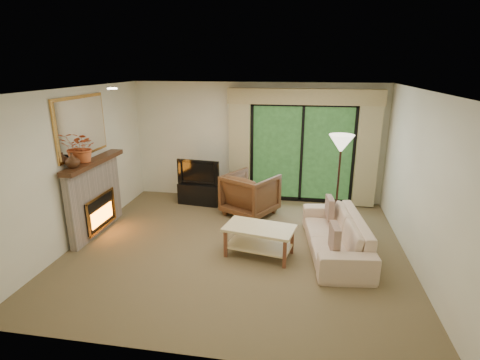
% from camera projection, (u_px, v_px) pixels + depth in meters
% --- Properties ---
extents(floor, '(5.50, 5.50, 0.00)m').
position_uv_depth(floor, '(237.00, 247.00, 6.32)').
color(floor, brown).
rests_on(floor, ground).
extents(ceiling, '(5.50, 5.50, 0.00)m').
position_uv_depth(ceiling, '(237.00, 89.00, 5.54)').
color(ceiling, white).
rests_on(ceiling, ground).
extents(wall_back, '(5.00, 0.00, 5.00)m').
position_uv_depth(wall_back, '(256.00, 142.00, 8.28)').
color(wall_back, '#EAE4C6').
rests_on(wall_back, ground).
extents(wall_front, '(5.00, 0.00, 5.00)m').
position_uv_depth(wall_front, '(191.00, 246.00, 3.58)').
color(wall_front, '#EAE4C6').
rests_on(wall_front, ground).
extents(wall_left, '(0.00, 5.00, 5.00)m').
position_uv_depth(wall_left, '(78.00, 166.00, 6.37)').
color(wall_left, '#EAE4C6').
rests_on(wall_left, ground).
extents(wall_right, '(0.00, 5.00, 5.00)m').
position_uv_depth(wall_right, '(421.00, 182.00, 5.49)').
color(wall_right, '#EAE4C6').
rests_on(wall_right, ground).
extents(fireplace, '(0.24, 1.70, 1.37)m').
position_uv_depth(fireplace, '(95.00, 196.00, 6.72)').
color(fireplace, gray).
rests_on(fireplace, floor).
extents(mirror, '(0.07, 1.45, 1.02)m').
position_uv_depth(mirror, '(82.00, 126.00, 6.36)').
color(mirror, '#CA9146').
rests_on(mirror, wall_left).
extents(sliding_door, '(2.26, 0.10, 2.16)m').
position_uv_depth(sliding_door, '(302.00, 153.00, 8.14)').
color(sliding_door, black).
rests_on(sliding_door, floor).
extents(curtain_left, '(0.45, 0.18, 2.35)m').
position_uv_depth(curtain_left, '(240.00, 148.00, 8.22)').
color(curtain_left, tan).
rests_on(curtain_left, floor).
extents(curtain_right, '(0.45, 0.18, 2.35)m').
position_uv_depth(curtain_right, '(367.00, 152.00, 7.79)').
color(curtain_right, tan).
rests_on(curtain_right, floor).
extents(cornice, '(3.20, 0.24, 0.32)m').
position_uv_depth(cornice, '(304.00, 97.00, 7.69)').
color(cornice, tan).
rests_on(cornice, wall_back).
extents(media_console, '(0.96, 0.51, 0.46)m').
position_uv_depth(media_console, '(200.00, 193.00, 8.27)').
color(media_console, black).
rests_on(media_console, floor).
extents(tv, '(0.96, 0.23, 0.55)m').
position_uv_depth(tv, '(200.00, 171.00, 8.12)').
color(tv, black).
rests_on(tv, media_console).
extents(armchair, '(1.26, 1.27, 0.86)m').
position_uv_depth(armchair, '(250.00, 194.00, 7.60)').
color(armchair, '#57341D').
rests_on(armchair, floor).
extents(sofa, '(1.06, 2.21, 0.62)m').
position_uv_depth(sofa, '(335.00, 234.00, 6.09)').
color(sofa, beige).
rests_on(sofa, floor).
extents(pillow_near, '(0.15, 0.41, 0.40)m').
position_uv_depth(pillow_near, '(335.00, 238.00, 5.46)').
color(pillow_near, '#52332A').
rests_on(pillow_near, sofa).
extents(pillow_far, '(0.14, 0.40, 0.39)m').
position_uv_depth(pillow_far, '(330.00, 208.00, 6.62)').
color(pillow_far, '#52332A').
rests_on(pillow_far, sofa).
extents(coffee_table, '(1.19, 0.80, 0.49)m').
position_uv_depth(coffee_table, '(259.00, 241.00, 6.00)').
color(coffee_table, beige).
rests_on(coffee_table, floor).
extents(floor_lamp, '(0.56, 0.56, 1.73)m').
position_uv_depth(floor_lamp, '(338.00, 180.00, 7.06)').
color(floor_lamp, '#F1E1C6').
rests_on(floor_lamp, floor).
extents(vase, '(0.24, 0.24, 0.24)m').
position_uv_depth(vase, '(72.00, 160.00, 5.97)').
color(vase, '#3E2312').
rests_on(vase, fireplace).
extents(branches, '(0.53, 0.48, 0.51)m').
position_uv_depth(branches, '(84.00, 147.00, 6.26)').
color(branches, '#D15F2F').
rests_on(branches, fireplace).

